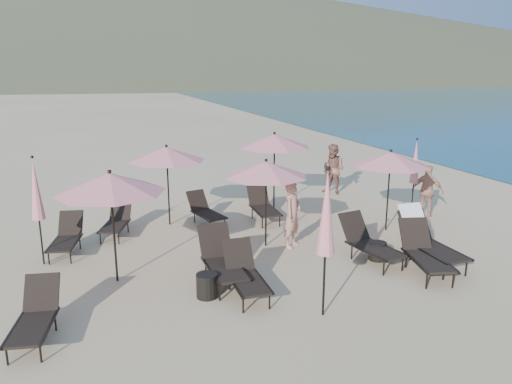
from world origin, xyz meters
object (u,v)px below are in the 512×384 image
object	(u,v)px
umbrella_closed_2	(36,190)
umbrella_open_1	(266,169)
lounger_2	(245,273)
lounger_4	(424,252)
lounger_3	(369,242)
lounger_8	(205,210)
lounger_6	(67,237)
umbrella_open_2	(390,159)
lounger_0	(35,316)
umbrella_open_4	(274,141)
lounger_9	(263,205)
lounger_5	(427,238)
side_table_0	(207,286)
umbrella_open_3	(167,154)
beachgoer_a	(293,214)
beachgoer_b	(333,169)
side_table_1	(378,251)
beachgoer_c	(427,191)
lounger_1	(222,259)
umbrella_open_0	(110,183)
lounger_7	(116,221)
umbrella_closed_0	(326,214)
umbrella_closed_1	(415,162)

from	to	relation	value
umbrella_closed_2	umbrella_open_1	bearing A→B (deg)	-6.18
lounger_2	lounger_4	xyz separation A→B (m)	(3.99, -0.29, 0.04)
lounger_3	lounger_4	size ratio (longest dim) A/B	0.96
lounger_2	lounger_8	bearing A→B (deg)	88.19
lounger_6	umbrella_closed_2	size ratio (longest dim) A/B	0.64
lounger_2	lounger_4	world-z (taller)	lounger_4
lounger_4	umbrella_open_2	distance (m)	3.24
lounger_0	umbrella_open_4	world-z (taller)	umbrella_open_4
lounger_9	lounger_5	bearing A→B (deg)	-57.42
lounger_6	side_table_0	world-z (taller)	lounger_6
umbrella_open_3	lounger_8	bearing A→B (deg)	-14.54
beachgoer_a	lounger_9	bearing A→B (deg)	45.68
lounger_6	beachgoer_b	world-z (taller)	beachgoer_b
umbrella_open_3	lounger_0	bearing A→B (deg)	-120.26
lounger_0	beachgoer_b	distance (m)	11.47
umbrella_open_3	beachgoer_b	size ratio (longest dim) A/B	1.31
lounger_6	umbrella_open_2	world-z (taller)	umbrella_open_2
beachgoer_b	umbrella_open_1	bearing A→B (deg)	-74.51
umbrella_open_1	side_table_1	size ratio (longest dim) A/B	5.22
lounger_2	lounger_9	bearing A→B (deg)	68.06
umbrella_open_1	beachgoer_c	world-z (taller)	umbrella_open_1
lounger_4	umbrella_open_3	world-z (taller)	umbrella_open_3
lounger_5	umbrella_closed_2	distance (m)	8.79
beachgoer_b	lounger_0	bearing A→B (deg)	-82.68
umbrella_open_2	beachgoer_b	distance (m)	4.21
lounger_1	lounger_5	bearing A→B (deg)	-5.71
umbrella_open_0	umbrella_open_1	distance (m)	3.78
beachgoer_c	umbrella_open_4	bearing A→B (deg)	20.26
lounger_8	beachgoer_a	world-z (taller)	beachgoer_a
lounger_7	side_table_0	distance (m)	4.57
lounger_9	umbrella_closed_0	bearing A→B (deg)	-96.56
lounger_4	umbrella_open_1	size ratio (longest dim) A/B	0.85
lounger_7	umbrella_closed_1	world-z (taller)	umbrella_closed_1
lounger_2	umbrella_closed_0	bearing A→B (deg)	-48.19
lounger_6	umbrella_open_0	size ratio (longest dim) A/B	0.68
lounger_6	umbrella_closed_0	xyz separation A→B (m)	(4.39, -4.81, 1.50)
lounger_6	umbrella_closed_2	xyz separation A→B (m)	(-0.51, -0.58, 1.33)
lounger_9	beachgoer_a	bearing A→B (deg)	-89.14
side_table_1	beachgoer_a	bearing A→B (deg)	135.96
umbrella_open_1	beachgoer_a	distance (m)	1.30
lounger_5	umbrella_open_4	size ratio (longest dim) A/B	0.79
lounger_9	umbrella_open_2	size ratio (longest dim) A/B	0.74
lounger_1	umbrella_closed_1	world-z (taller)	umbrella_closed_1
lounger_6	side_table_1	bearing A→B (deg)	-9.96
lounger_4	side_table_1	distance (m)	1.12
umbrella_closed_0	umbrella_open_3	bearing A→B (deg)	105.32
lounger_3	umbrella_open_4	bearing A→B (deg)	86.73
umbrella_closed_0	umbrella_closed_1	world-z (taller)	umbrella_closed_0
lounger_4	umbrella_closed_0	xyz separation A→B (m)	(-2.93, -1.00, 1.44)
lounger_2	umbrella_open_0	xyz separation A→B (m)	(-2.34, 1.47, 1.67)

